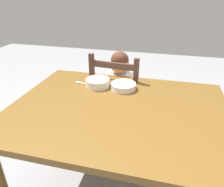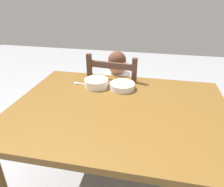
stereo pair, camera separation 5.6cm
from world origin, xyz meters
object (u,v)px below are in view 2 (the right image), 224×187
at_px(bowl_of_carrots, 122,86).
at_px(spoon, 79,83).
at_px(dining_table, 119,120).
at_px(dining_chair, 116,104).
at_px(bowl_of_peas, 96,83).
at_px(child_figure, 116,88).

distance_m(bowl_of_carrots, spoon, 0.35).
bearing_deg(bowl_of_carrots, spoon, 176.81).
height_order(dining_table, dining_chair, dining_chair).
bearing_deg(dining_table, bowl_of_carrots, 94.65).
bearing_deg(dining_table, spoon, 141.93).
height_order(bowl_of_peas, spoon, bowl_of_peas).
bearing_deg(dining_chair, child_figure, -47.38).
distance_m(dining_chair, spoon, 0.48).
relative_size(bowl_of_carrots, spoon, 1.34).
bearing_deg(bowl_of_peas, bowl_of_carrots, -0.00).
distance_m(bowl_of_peas, bowl_of_carrots, 0.20).
relative_size(dining_chair, bowl_of_carrots, 5.28).
bearing_deg(dining_chair, bowl_of_peas, -107.64).
bearing_deg(bowl_of_peas, child_figure, 71.14).
bearing_deg(bowl_of_peas, dining_chair, 72.36).
xyz_separation_m(child_figure, bowl_of_peas, (-0.10, -0.29, 0.17)).
height_order(bowl_of_peas, bowl_of_carrots, bowl_of_peas).
height_order(bowl_of_carrots, spoon, bowl_of_carrots).
relative_size(child_figure, bowl_of_peas, 5.40).
relative_size(dining_chair, spoon, 7.06).
xyz_separation_m(dining_chair, bowl_of_carrots, (0.10, -0.30, 0.33)).
distance_m(child_figure, bowl_of_peas, 0.35).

